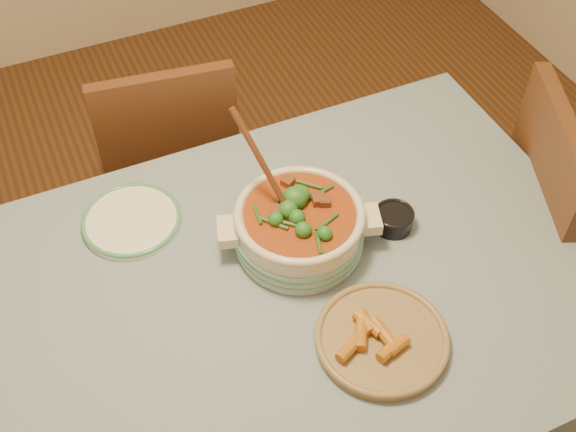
{
  "coord_description": "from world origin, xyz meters",
  "views": [
    {
      "loc": [
        -0.35,
        -0.9,
        2.13
      ],
      "look_at": [
        0.11,
        0.12,
        0.86
      ],
      "focal_mm": 45.0,
      "sensor_mm": 36.0,
      "label": 1
    }
  ],
  "objects_px": {
    "dining_table": "(266,317)",
    "stew_casserole": "(299,225)",
    "condiment_bowl": "(394,218)",
    "chair_right": "(565,227)",
    "white_plate": "(132,220)",
    "chair_far": "(170,152)",
    "fried_plate": "(382,337)"
  },
  "relations": [
    {
      "from": "condiment_bowl",
      "to": "chair_right",
      "type": "bearing_deg",
      "value": -6.13
    },
    {
      "from": "condiment_bowl",
      "to": "stew_casserole",
      "type": "bearing_deg",
      "value": 170.74
    },
    {
      "from": "white_plate",
      "to": "condiment_bowl",
      "type": "height_order",
      "value": "condiment_bowl"
    },
    {
      "from": "dining_table",
      "to": "white_plate",
      "type": "bearing_deg",
      "value": 122.69
    },
    {
      "from": "white_plate",
      "to": "fried_plate",
      "type": "xyz_separation_m",
      "value": [
        0.4,
        -0.56,
        0.01
      ]
    },
    {
      "from": "white_plate",
      "to": "chair_far",
      "type": "height_order",
      "value": "chair_far"
    },
    {
      "from": "stew_casserole",
      "to": "chair_far",
      "type": "distance_m",
      "value": 0.79
    },
    {
      "from": "dining_table",
      "to": "stew_casserole",
      "type": "xyz_separation_m",
      "value": [
        0.13,
        0.1,
        0.17
      ]
    },
    {
      "from": "dining_table",
      "to": "stew_casserole",
      "type": "relative_size",
      "value": 4.27
    },
    {
      "from": "dining_table",
      "to": "fried_plate",
      "type": "bearing_deg",
      "value": -50.18
    },
    {
      "from": "dining_table",
      "to": "chair_right",
      "type": "bearing_deg",
      "value": 0.14
    },
    {
      "from": "condiment_bowl",
      "to": "chair_far",
      "type": "xyz_separation_m",
      "value": [
        -0.37,
        0.75,
        -0.28
      ]
    },
    {
      "from": "white_plate",
      "to": "fried_plate",
      "type": "bearing_deg",
      "value": -54.35
    },
    {
      "from": "fried_plate",
      "to": "chair_far",
      "type": "xyz_separation_m",
      "value": [
        -0.18,
        1.03,
        -0.27
      ]
    },
    {
      "from": "stew_casserole",
      "to": "white_plate",
      "type": "bearing_deg",
      "value": 145.94
    },
    {
      "from": "condiment_bowl",
      "to": "chair_right",
      "type": "relative_size",
      "value": 0.12
    },
    {
      "from": "white_plate",
      "to": "chair_far",
      "type": "xyz_separation_m",
      "value": [
        0.22,
        0.47,
        -0.26
      ]
    },
    {
      "from": "fried_plate",
      "to": "chair_right",
      "type": "height_order",
      "value": "chair_right"
    },
    {
      "from": "condiment_bowl",
      "to": "fried_plate",
      "type": "distance_m",
      "value": 0.34
    },
    {
      "from": "stew_casserole",
      "to": "fried_plate",
      "type": "height_order",
      "value": "stew_casserole"
    },
    {
      "from": "dining_table",
      "to": "chair_right",
      "type": "relative_size",
      "value": 1.74
    },
    {
      "from": "white_plate",
      "to": "chair_far",
      "type": "relative_size",
      "value": 0.36
    },
    {
      "from": "dining_table",
      "to": "fried_plate",
      "type": "height_order",
      "value": "fried_plate"
    },
    {
      "from": "stew_casserole",
      "to": "condiment_bowl",
      "type": "bearing_deg",
      "value": -9.26
    },
    {
      "from": "chair_far",
      "to": "condiment_bowl",
      "type": "bearing_deg",
      "value": 124.54
    },
    {
      "from": "stew_casserole",
      "to": "fried_plate",
      "type": "bearing_deg",
      "value": -81.12
    },
    {
      "from": "dining_table",
      "to": "chair_right",
      "type": "xyz_separation_m",
      "value": [
        0.94,
        0.0,
        -0.12
      ]
    },
    {
      "from": "condiment_bowl",
      "to": "chair_far",
      "type": "relative_size",
      "value": 0.13
    },
    {
      "from": "white_plate",
      "to": "chair_right",
      "type": "xyz_separation_m",
      "value": [
        1.16,
        -0.34,
        -0.22
      ]
    },
    {
      "from": "white_plate",
      "to": "chair_right",
      "type": "height_order",
      "value": "chair_right"
    },
    {
      "from": "dining_table",
      "to": "condiment_bowl",
      "type": "distance_m",
      "value": 0.4
    },
    {
      "from": "fried_plate",
      "to": "chair_far",
      "type": "distance_m",
      "value": 1.08
    }
  ]
}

